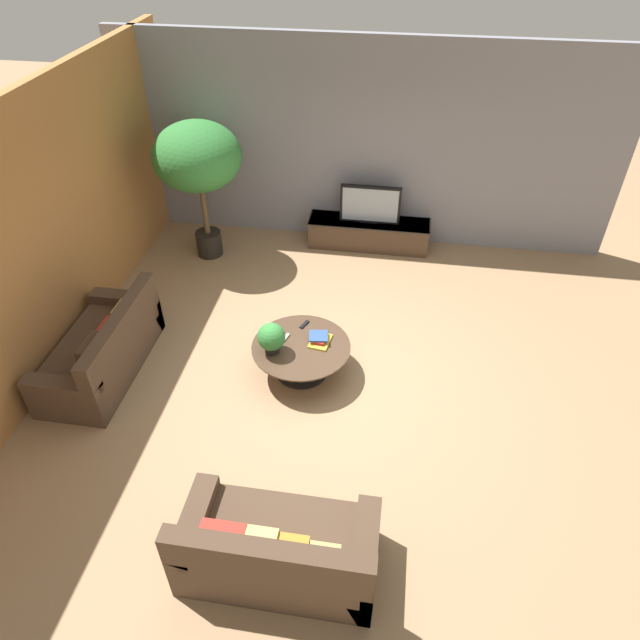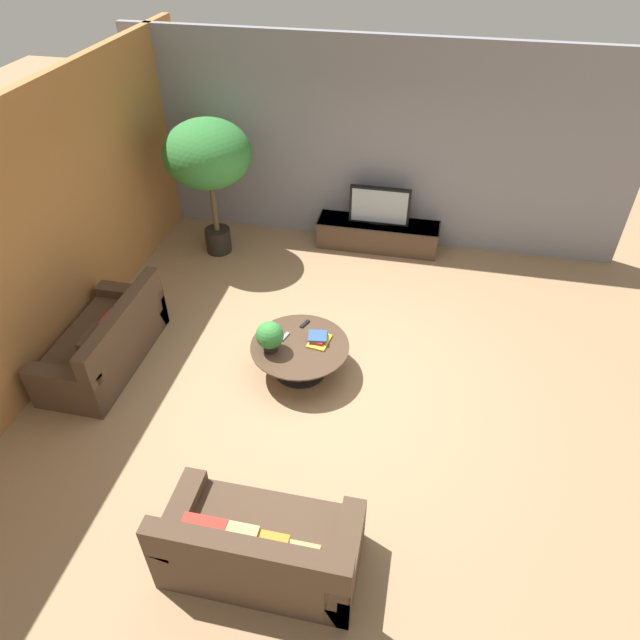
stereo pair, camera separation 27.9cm
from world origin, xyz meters
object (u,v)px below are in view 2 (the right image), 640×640
object	(u,v)px
media_console	(378,234)
potted_palm_tall	(208,157)
potted_plant_tabletop	(270,336)
couch_by_wall	(106,344)
couch_near_entry	(260,548)
television	(380,206)
coffee_table	(300,353)

from	to	relation	value
media_console	potted_palm_tall	world-z (taller)	potted_palm_tall
potted_palm_tall	potted_plant_tabletop	xyz separation A→B (m)	(1.56, -2.49, -0.92)
potted_plant_tabletop	couch_by_wall	bearing A→B (deg)	-174.59
potted_palm_tall	couch_near_entry	bearing A→B (deg)	-66.22
television	potted_plant_tabletop	size ratio (longest dim) A/B	2.42
television	potted_palm_tall	bearing A→B (deg)	-165.59
couch_near_entry	potted_plant_tabletop	world-z (taller)	couch_near_entry
television	coffee_table	bearing A→B (deg)	-99.99
media_console	couch_near_entry	distance (m)	5.40
coffee_table	couch_by_wall	bearing A→B (deg)	-171.77
media_console	potted_palm_tall	bearing A→B (deg)	-165.55
couch_by_wall	couch_near_entry	distance (m)	3.28
coffee_table	couch_near_entry	bearing A→B (deg)	-84.28
coffee_table	potted_plant_tabletop	bearing A→B (deg)	-154.94
television	potted_plant_tabletop	world-z (taller)	television
media_console	couch_near_entry	world-z (taller)	couch_near_entry
media_console	couch_near_entry	size ratio (longest dim) A/B	1.15
media_console	television	bearing A→B (deg)	-90.00
media_console	coffee_table	distance (m)	3.01
television	coffee_table	xyz separation A→B (m)	(-0.52, -2.96, -0.43)
television	couch_near_entry	bearing A→B (deg)	-92.96
media_console	coffee_table	xyz separation A→B (m)	(-0.52, -2.96, 0.06)
television	couch_near_entry	world-z (taller)	television
couch_near_entry	television	bearing A→B (deg)	-92.96
potted_palm_tall	coffee_table	bearing A→B (deg)	-51.61
television	potted_palm_tall	size ratio (longest dim) A/B	0.44
coffee_table	potted_palm_tall	size ratio (longest dim) A/B	0.56
media_console	potted_plant_tabletop	size ratio (longest dim) A/B	5.00
couch_by_wall	potted_plant_tabletop	bearing A→B (deg)	95.41
potted_plant_tabletop	coffee_table	bearing A→B (deg)	25.06
media_console	potted_plant_tabletop	distance (m)	3.24
media_console	potted_plant_tabletop	world-z (taller)	potted_plant_tabletop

